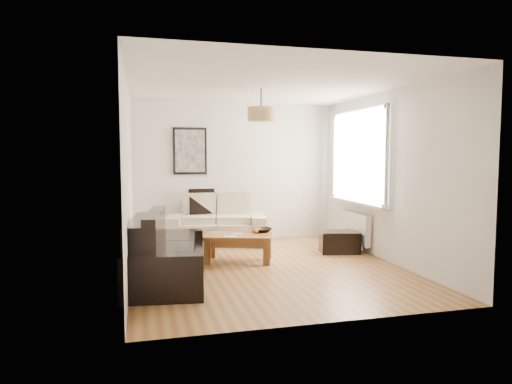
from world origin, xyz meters
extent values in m
plane|color=brown|center=(0.00, 0.00, 0.00)|extent=(4.50, 4.50, 0.00)
cube|color=white|center=(1.82, 0.80, 0.38)|extent=(0.10, 0.90, 0.52)
cylinder|color=tan|center=(0.00, 0.30, 2.23)|extent=(0.40, 0.40, 0.20)
cube|color=black|center=(1.45, 0.65, 0.18)|extent=(0.70, 0.53, 0.36)
cube|color=black|center=(-0.67, 1.99, 0.77)|extent=(0.46, 0.15, 0.46)
cube|color=black|center=(-0.01, 1.99, 0.74)|extent=(0.40, 0.20, 0.38)
imported|color=black|center=(0.11, 0.58, 0.45)|extent=(0.32, 0.32, 0.07)
sphere|color=orange|center=(-0.03, 0.47, 0.45)|extent=(0.09, 0.09, 0.07)
sphere|color=orange|center=(0.04, 0.54, 0.45)|extent=(0.09, 0.09, 0.07)
sphere|color=orange|center=(-0.06, 0.54, 0.45)|extent=(0.07, 0.07, 0.06)
cube|color=beige|center=(-0.46, 0.33, 0.42)|extent=(0.18, 0.13, 0.01)
camera|label=1|loc=(-1.74, -6.21, 1.62)|focal=31.72mm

